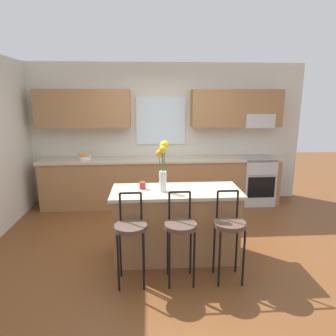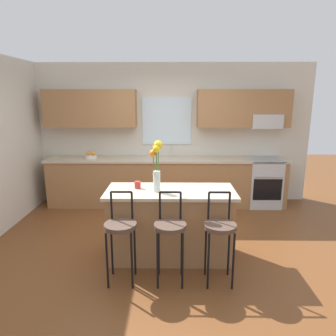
{
  "view_description": "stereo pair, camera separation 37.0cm",
  "coord_description": "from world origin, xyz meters",
  "px_view_note": "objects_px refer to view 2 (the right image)",
  "views": [
    {
      "loc": [
        -0.27,
        -3.99,
        2.07
      ],
      "look_at": [
        0.04,
        0.55,
        1.0
      ],
      "focal_mm": 32.56,
      "sensor_mm": 36.0,
      "label": 1
    },
    {
      "loc": [
        0.1,
        -4.0,
        2.07
      ],
      "look_at": [
        0.04,
        0.55,
        1.0
      ],
      "focal_mm": 32.56,
      "sensor_mm": 36.0,
      "label": 2
    }
  ],
  "objects_px": {
    "oven_range": "(263,182)",
    "kitchen_island": "(170,224)",
    "flower_vase": "(156,161)",
    "mug_ceramic": "(138,185)",
    "bar_stool_middle": "(170,230)",
    "fruit_bowl_oranges": "(91,156)",
    "bar_stool_far": "(220,230)",
    "bar_stool_near": "(121,229)"
  },
  "relations": [
    {
      "from": "bar_stool_far",
      "to": "fruit_bowl_oranges",
      "type": "relative_size",
      "value": 4.34
    },
    {
      "from": "oven_range",
      "to": "kitchen_island",
      "type": "relative_size",
      "value": 0.56
    },
    {
      "from": "bar_stool_far",
      "to": "oven_range",
      "type": "bearing_deg",
      "value": 64.32
    },
    {
      "from": "bar_stool_near",
      "to": "bar_stool_middle",
      "type": "bearing_deg",
      "value": 0.0
    },
    {
      "from": "bar_stool_near",
      "to": "flower_vase",
      "type": "height_order",
      "value": "flower_vase"
    },
    {
      "from": "flower_vase",
      "to": "bar_stool_near",
      "type": "bearing_deg",
      "value": -127.15
    },
    {
      "from": "bar_stool_middle",
      "to": "fruit_bowl_oranges",
      "type": "bearing_deg",
      "value": 120.77
    },
    {
      "from": "oven_range",
      "to": "bar_stool_near",
      "type": "height_order",
      "value": "bar_stool_near"
    },
    {
      "from": "fruit_bowl_oranges",
      "to": "bar_stool_middle",
      "type": "bearing_deg",
      "value": -59.23
    },
    {
      "from": "kitchen_island",
      "to": "bar_stool_near",
      "type": "xyz_separation_m",
      "value": [
        -0.55,
        -0.56,
        0.17
      ]
    },
    {
      "from": "kitchen_island",
      "to": "flower_vase",
      "type": "xyz_separation_m",
      "value": [
        -0.17,
        -0.05,
        0.84
      ]
    },
    {
      "from": "bar_stool_far",
      "to": "mug_ceramic",
      "type": "height_order",
      "value": "bar_stool_far"
    },
    {
      "from": "kitchen_island",
      "to": "flower_vase",
      "type": "relative_size",
      "value": 2.56
    },
    {
      "from": "bar_stool_far",
      "to": "mug_ceramic",
      "type": "xyz_separation_m",
      "value": [
        -0.97,
        0.63,
        0.33
      ]
    },
    {
      "from": "mug_ceramic",
      "to": "bar_stool_near",
      "type": "bearing_deg",
      "value": -101.3
    },
    {
      "from": "oven_range",
      "to": "bar_stool_far",
      "type": "relative_size",
      "value": 0.88
    },
    {
      "from": "mug_ceramic",
      "to": "fruit_bowl_oranges",
      "type": "relative_size",
      "value": 0.38
    },
    {
      "from": "mug_ceramic",
      "to": "kitchen_island",
      "type": "bearing_deg",
      "value": -10.47
    },
    {
      "from": "flower_vase",
      "to": "mug_ceramic",
      "type": "distance_m",
      "value": 0.44
    },
    {
      "from": "oven_range",
      "to": "mug_ceramic",
      "type": "bearing_deg",
      "value": -138.9
    },
    {
      "from": "oven_range",
      "to": "kitchen_island",
      "type": "distance_m",
      "value": 2.68
    },
    {
      "from": "fruit_bowl_oranges",
      "to": "mug_ceramic",
      "type": "bearing_deg",
      "value": -60.25
    },
    {
      "from": "bar_stool_near",
      "to": "flower_vase",
      "type": "xyz_separation_m",
      "value": [
        0.38,
        0.5,
        0.67
      ]
    },
    {
      "from": "oven_range",
      "to": "flower_vase",
      "type": "height_order",
      "value": "flower_vase"
    },
    {
      "from": "bar_stool_middle",
      "to": "mug_ceramic",
      "type": "relative_size",
      "value": 11.58
    },
    {
      "from": "bar_stool_far",
      "to": "flower_vase",
      "type": "height_order",
      "value": "flower_vase"
    },
    {
      "from": "kitchen_island",
      "to": "mug_ceramic",
      "type": "height_order",
      "value": "mug_ceramic"
    },
    {
      "from": "bar_stool_far",
      "to": "fruit_bowl_oranges",
      "type": "xyz_separation_m",
      "value": [
        -2.09,
        2.58,
        0.33
      ]
    },
    {
      "from": "flower_vase",
      "to": "mug_ceramic",
      "type": "relative_size",
      "value": 7.07
    },
    {
      "from": "bar_stool_far",
      "to": "mug_ceramic",
      "type": "distance_m",
      "value": 1.21
    },
    {
      "from": "bar_stool_near",
      "to": "bar_stool_far",
      "type": "relative_size",
      "value": 1.0
    },
    {
      "from": "fruit_bowl_oranges",
      "to": "oven_range",
      "type": "bearing_deg",
      "value": -0.43
    },
    {
      "from": "bar_stool_near",
      "to": "mug_ceramic",
      "type": "xyz_separation_m",
      "value": [
        0.13,
        0.63,
        0.33
      ]
    },
    {
      "from": "oven_range",
      "to": "fruit_bowl_oranges",
      "type": "xyz_separation_m",
      "value": [
        -3.31,
        0.02,
        0.5
      ]
    },
    {
      "from": "oven_range",
      "to": "kitchen_island",
      "type": "height_order",
      "value": "same"
    },
    {
      "from": "mug_ceramic",
      "to": "oven_range",
      "type": "bearing_deg",
      "value": 41.1
    },
    {
      "from": "bar_stool_near",
      "to": "bar_stool_far",
      "type": "xyz_separation_m",
      "value": [
        1.1,
        0.0,
        0.0
      ]
    },
    {
      "from": "kitchen_island",
      "to": "bar_stool_far",
      "type": "bearing_deg",
      "value": -45.26
    },
    {
      "from": "kitchen_island",
      "to": "oven_range",
      "type": "bearing_deg",
      "value": 48.35
    },
    {
      "from": "oven_range",
      "to": "mug_ceramic",
      "type": "distance_m",
      "value": 2.97
    },
    {
      "from": "kitchen_island",
      "to": "bar_stool_far",
      "type": "xyz_separation_m",
      "value": [
        0.55,
        -0.56,
        0.17
      ]
    },
    {
      "from": "kitchen_island",
      "to": "flower_vase",
      "type": "bearing_deg",
      "value": -162.19
    }
  ]
}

